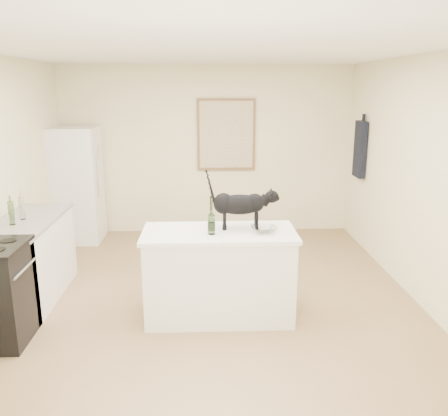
% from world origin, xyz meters
% --- Properties ---
extents(floor, '(5.50, 5.50, 0.00)m').
position_xyz_m(floor, '(0.00, 0.00, 0.00)').
color(floor, '#94754E').
rests_on(floor, ground).
extents(ceiling, '(5.50, 5.50, 0.00)m').
position_xyz_m(ceiling, '(0.00, 0.00, 2.60)').
color(ceiling, white).
rests_on(ceiling, ground).
extents(wall_back, '(4.50, 0.00, 4.50)m').
position_xyz_m(wall_back, '(0.00, 2.75, 1.30)').
color(wall_back, beige).
rests_on(wall_back, ground).
extents(wall_front, '(4.50, 0.00, 4.50)m').
position_xyz_m(wall_front, '(0.00, -2.75, 1.30)').
color(wall_front, beige).
rests_on(wall_front, ground).
extents(wall_right, '(0.00, 5.50, 5.50)m').
position_xyz_m(wall_right, '(2.25, 0.00, 1.30)').
color(wall_right, beige).
rests_on(wall_right, ground).
extents(island_base, '(1.44, 0.67, 0.86)m').
position_xyz_m(island_base, '(0.10, -0.20, 0.43)').
color(island_base, white).
rests_on(island_base, floor).
extents(island_top, '(1.50, 0.70, 0.04)m').
position_xyz_m(island_top, '(0.10, -0.20, 0.88)').
color(island_top, white).
rests_on(island_top, island_base).
extents(left_cabinets, '(0.60, 1.40, 0.86)m').
position_xyz_m(left_cabinets, '(-1.95, 0.30, 0.43)').
color(left_cabinets, white).
rests_on(left_cabinets, floor).
extents(left_countertop, '(0.62, 1.44, 0.04)m').
position_xyz_m(left_countertop, '(-1.95, 0.30, 0.88)').
color(left_countertop, gray).
rests_on(left_countertop, left_cabinets).
extents(fridge, '(0.68, 0.68, 1.70)m').
position_xyz_m(fridge, '(-1.95, 2.35, 0.85)').
color(fridge, white).
rests_on(fridge, floor).
extents(artwork_frame, '(0.90, 0.03, 1.10)m').
position_xyz_m(artwork_frame, '(0.30, 2.72, 1.55)').
color(artwork_frame, brown).
rests_on(artwork_frame, wall_back).
extents(artwork_canvas, '(0.82, 0.00, 1.02)m').
position_xyz_m(artwork_canvas, '(0.30, 2.70, 1.55)').
color(artwork_canvas, beige).
rests_on(artwork_canvas, wall_back).
extents(hanging_garment, '(0.08, 0.34, 0.80)m').
position_xyz_m(hanging_garment, '(2.19, 2.05, 1.40)').
color(hanging_garment, black).
rests_on(hanging_garment, wall_right).
extents(black_cat, '(0.64, 0.21, 0.44)m').
position_xyz_m(black_cat, '(0.30, -0.12, 1.12)').
color(black_cat, black).
rests_on(black_cat, island_top).
extents(wine_bottle, '(0.08, 0.08, 0.32)m').
position_xyz_m(wine_bottle, '(0.02, -0.29, 1.06)').
color(wine_bottle, '#255321').
rests_on(wine_bottle, island_top).
extents(glass_bowl, '(0.28, 0.28, 0.06)m').
position_xyz_m(glass_bowl, '(0.53, -0.26, 0.93)').
color(glass_bowl, white).
rests_on(glass_bowl, island_top).
extents(fridge_paper, '(0.01, 0.15, 0.19)m').
position_xyz_m(fridge_paper, '(-1.60, 2.43, 1.32)').
color(fridge_paper, silver).
rests_on(fridge_paper, fridge).
extents(counter_bottle_cluster, '(0.09, 0.26, 0.25)m').
position_xyz_m(counter_bottle_cluster, '(-1.99, 0.20, 1.02)').
color(counter_bottle_cluster, '#AAB6A8').
rests_on(counter_bottle_cluster, left_countertop).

